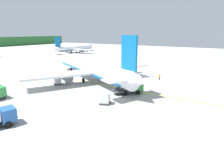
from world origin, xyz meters
TOP-DOWN VIEW (x-y plane):
  - ground at (0.00, 48.00)m, footprint 240.00×320.00m
  - airliner_foreground at (-11.42, 18.70)m, footprint 33.11×39.30m
  - airliner_mid_apron at (37.93, 71.26)m, footprint 34.81×29.03m
  - service_truck_baggage at (-15.20, 4.60)m, footprint 5.76×5.63m
  - cargo_container_near at (-23.18, 6.06)m, footprint 2.27×2.27m
  - cargo_container_mid at (-18.95, 23.04)m, footprint 2.23×2.23m
  - crew_marshaller at (-1.49, 3.63)m, footprint 0.37×0.60m
  - crew_loader_left at (-7.07, 10.07)m, footprint 0.51×0.46m
  - apron_guide_line at (-13.45, 14.22)m, footprint 0.30×60.00m

SIDE VIEW (x-z plane):
  - ground at x=0.00m, z-range -0.20..0.00m
  - apron_guide_line at x=-13.45m, z-range 0.00..0.01m
  - cargo_container_mid at x=-18.95m, z-range -0.05..1.82m
  - crew_loader_left at x=-7.07m, z-range 0.14..1.75m
  - cargo_container_near at x=-23.18m, z-range -0.06..2.03m
  - crew_marshaller at x=-1.49m, z-range 0.16..1.92m
  - service_truck_baggage at x=-15.20m, z-range -0.11..2.48m
  - airliner_mid_apron at x=37.93m, z-range -2.14..7.81m
  - airliner_foreground at x=-11.42m, z-range -2.56..9.34m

